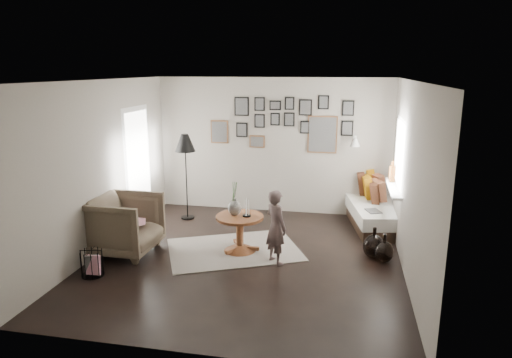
% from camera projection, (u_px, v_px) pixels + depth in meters
% --- Properties ---
extents(ground, '(4.80, 4.80, 0.00)m').
position_uv_depth(ground, '(246.00, 258.00, 6.82)').
color(ground, black).
rests_on(ground, ground).
extents(wall_back, '(4.50, 0.00, 4.50)m').
position_uv_depth(wall_back, '(272.00, 146.00, 8.80)').
color(wall_back, gray).
rests_on(wall_back, ground).
extents(wall_front, '(4.50, 0.00, 4.50)m').
position_uv_depth(wall_front, '(190.00, 230.00, 4.22)').
color(wall_front, gray).
rests_on(wall_front, ground).
extents(wall_left, '(0.00, 4.80, 4.80)m').
position_uv_depth(wall_left, '(102.00, 167.00, 6.93)').
color(wall_left, gray).
rests_on(wall_left, ground).
extents(wall_right, '(0.00, 4.80, 4.80)m').
position_uv_depth(wall_right, '(410.00, 181.00, 6.09)').
color(wall_right, gray).
rests_on(wall_right, ground).
extents(ceiling, '(4.80, 4.80, 0.00)m').
position_uv_depth(ceiling, '(245.00, 80.00, 6.20)').
color(ceiling, white).
rests_on(ceiling, wall_back).
extents(door_left, '(0.00, 2.14, 2.14)m').
position_uv_depth(door_left, '(138.00, 167.00, 8.13)').
color(door_left, white).
rests_on(door_left, wall_left).
extents(window_right, '(0.15, 1.32, 1.30)m').
position_uv_depth(window_right, '(393.00, 183.00, 7.47)').
color(window_right, white).
rests_on(window_right, wall_right).
extents(gallery_wall, '(2.74, 0.03, 1.08)m').
position_uv_depth(gallery_wall, '(287.00, 123.00, 8.62)').
color(gallery_wall, brown).
rests_on(gallery_wall, wall_back).
extents(wall_sconce, '(0.18, 0.36, 0.16)m').
position_uv_depth(wall_sconce, '(355.00, 142.00, 8.22)').
color(wall_sconce, white).
rests_on(wall_sconce, wall_back).
extents(rug, '(2.38, 2.09, 0.01)m').
position_uv_depth(rug, '(234.00, 250.00, 7.12)').
color(rug, beige).
rests_on(rug, ground).
extents(pedestal_table, '(0.73, 0.73, 0.57)m').
position_uv_depth(pedestal_table, '(240.00, 235.00, 7.02)').
color(pedestal_table, brown).
rests_on(pedestal_table, ground).
extents(vase, '(0.21, 0.21, 0.52)m').
position_uv_depth(vase, '(235.00, 205.00, 6.94)').
color(vase, black).
rests_on(vase, pedestal_table).
extents(candles, '(0.13, 0.13, 0.27)m').
position_uv_depth(candles, '(247.00, 208.00, 6.89)').
color(candles, black).
rests_on(candles, pedestal_table).
extents(daybed, '(1.15, 2.02, 0.93)m').
position_uv_depth(daybed, '(374.00, 208.00, 8.27)').
color(daybed, black).
rests_on(daybed, ground).
extents(magazine_on_daybed, '(0.30, 0.34, 0.02)m').
position_uv_depth(magazine_on_daybed, '(373.00, 211.00, 7.63)').
color(magazine_on_daybed, black).
rests_on(magazine_on_daybed, daybed).
extents(armchair, '(1.01, 0.98, 0.90)m').
position_uv_depth(armchair, '(124.00, 225.00, 6.93)').
color(armchair, brown).
rests_on(armchair, ground).
extents(armchair_cushion, '(0.43, 0.44, 0.18)m').
position_uv_depth(armchair_cushion, '(127.00, 222.00, 6.96)').
color(armchair_cushion, silver).
rests_on(armchair_cushion, armchair).
extents(floor_lamp, '(0.37, 0.37, 1.60)m').
position_uv_depth(floor_lamp, '(185.00, 146.00, 8.30)').
color(floor_lamp, black).
rests_on(floor_lamp, ground).
extents(magazine_basket, '(0.34, 0.34, 0.36)m').
position_uv_depth(magazine_basket, '(92.00, 263.00, 6.21)').
color(magazine_basket, black).
rests_on(magazine_basket, ground).
extents(demijohn_large, '(0.32, 0.32, 0.48)m').
position_uv_depth(demijohn_large, '(374.00, 246.00, 6.77)').
color(demijohn_large, black).
rests_on(demijohn_large, ground).
extents(demijohn_small, '(0.28, 0.28, 0.44)m').
position_uv_depth(demijohn_small, '(384.00, 252.00, 6.63)').
color(demijohn_small, black).
rests_on(demijohn_small, ground).
extents(child, '(0.47, 0.47, 1.10)m').
position_uv_depth(child, '(276.00, 227.00, 6.53)').
color(child, brown).
rests_on(child, ground).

